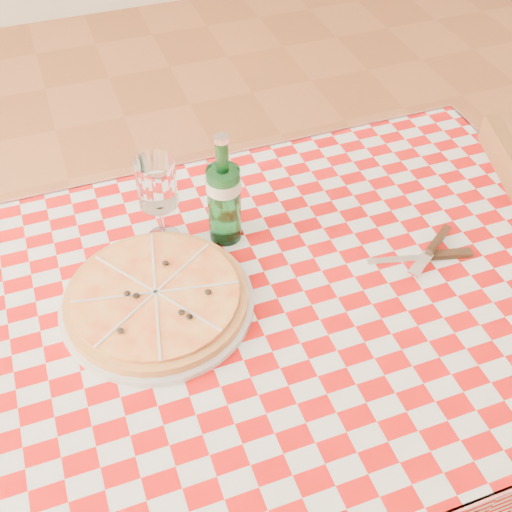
{
  "coord_description": "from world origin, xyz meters",
  "views": [
    {
      "loc": [
        -0.3,
        -0.71,
        1.64
      ],
      "look_at": [
        -0.02,
        0.06,
        0.82
      ],
      "focal_mm": 45.0,
      "sensor_mm": 36.0,
      "label": 1
    }
  ],
  "objects": [
    {
      "name": "dining_table",
      "position": [
        0.0,
        0.0,
        0.66
      ],
      "size": [
        1.2,
        0.8,
        0.75
      ],
      "color": "brown",
      "rests_on": "ground"
    },
    {
      "name": "cutlery",
      "position": [
        0.31,
        -0.0,
        0.77
      ],
      "size": [
        0.26,
        0.23,
        0.02
      ],
      "primitive_type": null,
      "rotation": [
        0.0,
        0.0,
        0.24
      ],
      "color": "silver",
      "rests_on": "tablecloth"
    },
    {
      "name": "water_bottle",
      "position": [
        -0.04,
        0.19,
        0.88
      ],
      "size": [
        0.09,
        0.09,
        0.24
      ],
      "primitive_type": null,
      "rotation": [
        0.0,
        0.0,
        0.38
      ],
      "color": "#19662D",
      "rests_on": "tablecloth"
    },
    {
      "name": "wine_glass",
      "position": [
        -0.15,
        0.23,
        0.85
      ],
      "size": [
        0.08,
        0.08,
        0.19
      ],
      "primitive_type": null,
      "rotation": [
        0.0,
        0.0,
        -0.06
      ],
      "color": "white",
      "rests_on": "tablecloth"
    },
    {
      "name": "pizza_plate",
      "position": [
        -0.21,
        0.06,
        0.78
      ],
      "size": [
        0.41,
        0.41,
        0.05
      ],
      "primitive_type": null,
      "rotation": [
        0.0,
        0.0,
        -0.19
      ],
      "color": "#BD843F",
      "rests_on": "tablecloth"
    },
    {
      "name": "tablecloth",
      "position": [
        0.0,
        0.0,
        0.75
      ],
      "size": [
        1.3,
        0.9,
        0.01
      ],
      "primitive_type": "cube",
      "color": "#B60D0B",
      "rests_on": "dining_table"
    }
  ]
}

